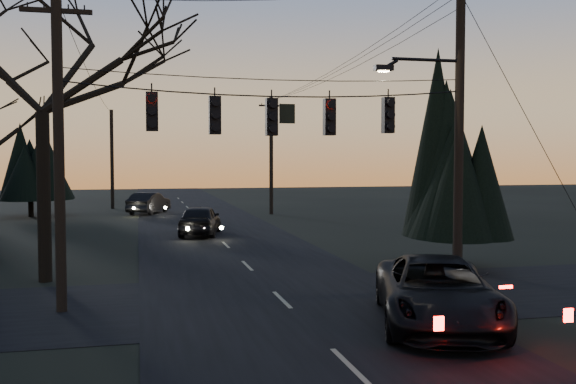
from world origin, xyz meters
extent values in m
cube|color=black|center=(0.00, 20.00, 0.01)|extent=(8.00, 120.00, 0.02)
cube|color=black|center=(0.00, 10.00, 0.01)|extent=(60.00, 7.00, 0.02)
cylinder|color=black|center=(-0.25, 10.00, 6.10)|extent=(11.50, 0.04, 0.04)
cylinder|color=black|center=(-7.01, 14.53, 2.79)|extent=(0.44, 0.44, 5.59)
cylinder|color=black|center=(7.33, 13.42, 0.80)|extent=(0.36, 0.36, 1.60)
cone|color=black|center=(7.33, 13.42, 4.37)|extent=(3.85, 3.85, 6.34)
cylinder|color=black|center=(-11.30, 39.88, 0.80)|extent=(0.36, 0.36, 1.60)
cone|color=black|center=(-11.30, 39.88, 3.63)|extent=(4.07, 4.07, 4.86)
imported|color=black|center=(3.05, 6.39, 0.81)|extent=(4.38, 6.41, 1.63)
imported|color=black|center=(-0.80, 26.21, 0.81)|extent=(2.89, 5.03, 1.61)
imported|color=black|center=(-3.20, 40.44, 0.77)|extent=(3.38, 4.97, 1.55)
camera|label=1|loc=(-4.00, -7.76, 4.07)|focal=40.00mm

